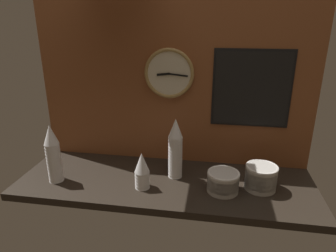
# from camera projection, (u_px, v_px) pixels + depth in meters

# --- Properties ---
(ground_plane) EXTENTS (1.60, 0.56, 0.04)m
(ground_plane) POSITION_uv_depth(u_px,v_px,m) (166.00, 182.00, 1.66)
(ground_plane) COLOR black
(wall_tiled_back) EXTENTS (1.60, 0.03, 1.05)m
(wall_tiled_back) POSITION_uv_depth(u_px,v_px,m) (173.00, 76.00, 1.72)
(wall_tiled_back) COLOR brown
(wall_tiled_back) RESTS_ON ground_plane
(cup_stack_center_right) EXTENTS (0.08, 0.08, 0.34)m
(cup_stack_center_right) POSITION_uv_depth(u_px,v_px,m) (175.00, 148.00, 1.62)
(cup_stack_center_right) COLOR white
(cup_stack_center_right) RESTS_ON ground_plane
(cup_stack_far_left) EXTENTS (0.08, 0.08, 0.32)m
(cup_stack_far_left) POSITION_uv_depth(u_px,v_px,m) (53.00, 153.00, 1.58)
(cup_stack_far_left) COLOR white
(cup_stack_far_left) RESTS_ON ground_plane
(cup_stack_center) EXTENTS (0.08, 0.08, 0.20)m
(cup_stack_center) POSITION_uv_depth(u_px,v_px,m) (142.00, 170.00, 1.54)
(cup_stack_center) COLOR white
(cup_stack_center) RESTS_ON ground_plane
(bowl_stack_far_right) EXTENTS (0.16, 0.16, 0.13)m
(bowl_stack_far_right) POSITION_uv_depth(u_px,v_px,m) (261.00, 177.00, 1.54)
(bowl_stack_far_right) COLOR beige
(bowl_stack_far_right) RESTS_ON ground_plane
(bowl_stack_right) EXTENTS (0.16, 0.16, 0.11)m
(bowl_stack_right) POSITION_uv_depth(u_px,v_px,m) (223.00, 181.00, 1.52)
(bowl_stack_right) COLOR beige
(bowl_stack_right) RESTS_ON ground_plane
(wall_clock) EXTENTS (0.28, 0.03, 0.28)m
(wall_clock) POSITION_uv_depth(u_px,v_px,m) (169.00, 74.00, 1.68)
(wall_clock) COLOR beige
(menu_board) EXTENTS (0.43, 0.01, 0.43)m
(menu_board) POSITION_uv_depth(u_px,v_px,m) (252.00, 89.00, 1.65)
(menu_board) COLOR black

